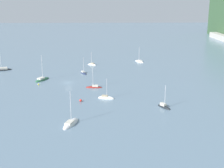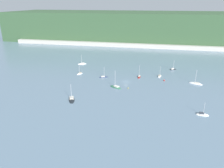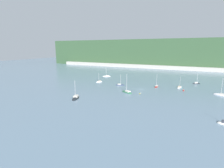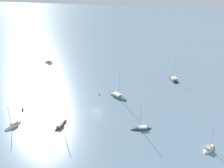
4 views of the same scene
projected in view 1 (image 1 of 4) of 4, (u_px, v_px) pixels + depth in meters
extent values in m
plane|color=slate|center=(68.00, 83.00, 120.55)|extent=(600.00, 600.00, 0.00)
ellipsoid|color=black|center=(2.00, 70.00, 141.09)|extent=(5.73, 8.75, 1.63)
cube|color=beige|center=(4.00, 68.00, 141.11)|extent=(2.93, 3.51, 0.88)
cylinder|color=silver|center=(0.00, 60.00, 139.70)|extent=(0.14, 0.14, 8.25)
ellipsoid|color=#232D4C|center=(83.00, 73.00, 135.39)|extent=(6.23, 3.78, 1.16)
cube|color=beige|center=(83.00, 72.00, 135.65)|extent=(2.45, 1.87, 0.62)
cylinder|color=#B2B2B7|center=(84.00, 65.00, 134.13)|extent=(0.14, 0.14, 6.79)
ellipsoid|color=maroon|center=(94.00, 88.00, 113.99)|extent=(1.95, 6.12, 1.20)
cube|color=beige|center=(95.00, 86.00, 113.80)|extent=(1.25, 2.23, 0.69)
cylinder|color=#B2B2B7|center=(93.00, 76.00, 112.85)|extent=(0.14, 0.14, 7.91)
ellipsoid|color=white|center=(92.00, 65.00, 152.36)|extent=(3.82, 4.86, 1.49)
cube|color=tan|center=(93.00, 64.00, 151.98)|extent=(1.83, 2.03, 0.67)
cylinder|color=silver|center=(91.00, 58.00, 151.57)|extent=(0.14, 0.14, 5.95)
ellipsoid|color=#2D6647|center=(42.00, 80.00, 124.33)|extent=(8.18, 6.00, 1.77)
cube|color=silver|center=(41.00, 78.00, 123.55)|extent=(3.34, 2.88, 0.73)
cylinder|color=silver|center=(42.00, 67.00, 123.26)|extent=(0.14, 0.14, 9.60)
ellipsoid|color=white|center=(139.00, 62.00, 159.67)|extent=(6.99, 5.12, 1.54)
cube|color=silver|center=(140.00, 61.00, 159.03)|extent=(2.87, 2.49, 0.57)
cylinder|color=silver|center=(139.00, 54.00, 158.88)|extent=(0.14, 0.14, 7.18)
ellipsoid|color=silver|center=(71.00, 124.00, 80.97)|extent=(8.20, 4.80, 1.97)
cube|color=beige|center=(70.00, 122.00, 80.19)|extent=(3.21, 2.47, 0.47)
cylinder|color=silver|center=(71.00, 107.00, 80.08)|extent=(0.14, 0.14, 8.33)
ellipsoid|color=white|center=(106.00, 99.00, 101.59)|extent=(3.01, 5.64, 1.85)
cube|color=tan|center=(105.00, 96.00, 101.47)|extent=(1.62, 2.18, 0.62)
cylinder|color=#B2B2B7|center=(107.00, 88.00, 100.57)|extent=(0.14, 0.14, 6.17)
ellipsoid|color=black|center=(164.00, 108.00, 93.30)|extent=(5.35, 3.89, 1.46)
cube|color=beige|center=(163.00, 104.00, 93.43)|extent=(2.17, 1.82, 0.87)
cylinder|color=silver|center=(165.00, 96.00, 92.10)|extent=(0.14, 0.14, 6.52)
sphere|color=yellow|center=(39.00, 84.00, 117.30)|extent=(0.54, 0.54, 0.54)
sphere|color=red|center=(81.00, 100.00, 98.49)|extent=(0.82, 0.82, 0.82)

